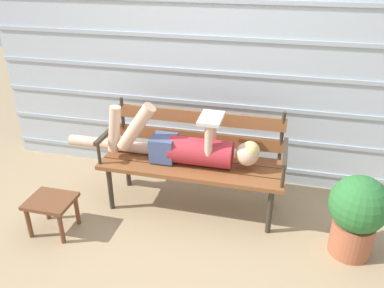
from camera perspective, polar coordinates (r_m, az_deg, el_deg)
ground_plane at (r=3.38m, az=-0.71°, el=-10.78°), size 12.00×12.00×0.00m
house_siding at (r=3.60m, az=2.43°, el=10.72°), size 4.26×0.08×2.14m
park_bench at (r=3.31m, az=0.30°, el=-1.61°), size 1.55×0.52×0.88m
reclining_person at (r=3.22m, az=-1.42°, el=-0.33°), size 1.72×0.26×0.53m
footstool at (r=3.30m, az=-20.04°, el=-8.56°), size 0.36×0.30×0.30m
potted_plant at (r=3.07m, az=23.17°, el=-9.33°), size 0.42×0.42×0.65m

